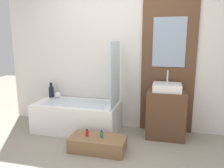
% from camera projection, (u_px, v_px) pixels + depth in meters
% --- Properties ---
extents(wall_tiled_back, '(4.20, 0.06, 2.60)m').
position_uv_depth(wall_tiled_back, '(121.00, 53.00, 3.71)').
color(wall_tiled_back, silver).
rests_on(wall_tiled_back, ground_plane).
extents(wall_wood_accent, '(0.85, 0.04, 2.60)m').
position_uv_depth(wall_wood_accent, '(169.00, 53.00, 3.47)').
color(wall_wood_accent, brown).
rests_on(wall_wood_accent, ground_plane).
extents(bathtub, '(1.39, 0.69, 0.48)m').
position_uv_depth(bathtub, '(77.00, 116.00, 3.70)').
color(bathtub, white).
rests_on(bathtub, ground_plane).
extents(glass_shower_screen, '(0.01, 0.63, 1.01)m').
position_uv_depth(glass_shower_screen, '(115.00, 75.00, 3.39)').
color(glass_shower_screen, silver).
rests_on(glass_shower_screen, bathtub).
extents(wooden_step_bench, '(0.77, 0.37, 0.20)m').
position_uv_depth(wooden_step_bench, '(98.00, 144.00, 3.03)').
color(wooden_step_bench, olive).
rests_on(wooden_step_bench, ground_plane).
extents(vanity_cabinet, '(0.59, 0.45, 0.74)m').
position_uv_depth(vanity_cabinet, '(166.00, 114.00, 3.43)').
color(vanity_cabinet, brown).
rests_on(vanity_cabinet, ground_plane).
extents(sink, '(0.42, 0.35, 0.31)m').
position_uv_depth(sink, '(167.00, 87.00, 3.34)').
color(sink, white).
rests_on(sink, vanity_cabinet).
extents(vase_tall_dark, '(0.09, 0.09, 0.27)m').
position_uv_depth(vase_tall_dark, '(51.00, 91.00, 4.01)').
color(vase_tall_dark, black).
rests_on(vase_tall_dark, bathtub).
extents(vase_round_light, '(0.11, 0.11, 0.11)m').
position_uv_depth(vase_round_light, '(58.00, 95.00, 3.98)').
color(vase_round_light, white).
rests_on(vase_round_light, bathtub).
extents(bottle_soap_primary, '(0.04, 0.04, 0.10)m').
position_uv_depth(bottle_soap_primary, '(87.00, 133.00, 3.04)').
color(bottle_soap_primary, red).
rests_on(bottle_soap_primary, wooden_step_bench).
extents(bottle_soap_secondary, '(0.04, 0.04, 0.11)m').
position_uv_depth(bottle_soap_secondary, '(102.00, 134.00, 2.99)').
color(bottle_soap_secondary, '#38704C').
rests_on(bottle_soap_secondary, wooden_step_bench).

